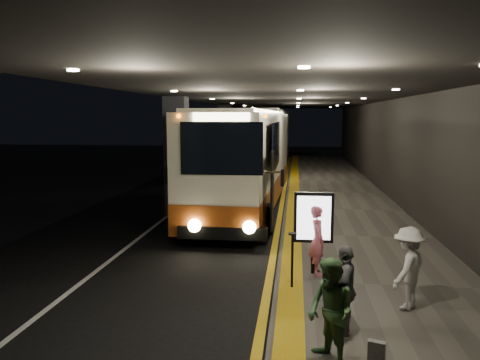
# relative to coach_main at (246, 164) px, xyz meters

# --- Properties ---
(ground) EXTENTS (90.00, 90.00, 0.00)m
(ground) POSITION_rel_coach_main_xyz_m (-0.96, -5.18, -1.82)
(ground) COLOR black
(lane_line_white) EXTENTS (0.12, 50.00, 0.01)m
(lane_line_white) POSITION_rel_coach_main_xyz_m (-2.76, -0.18, -1.81)
(lane_line_white) COLOR silver
(lane_line_white) RESTS_ON ground
(kerb_stripe_yellow) EXTENTS (0.18, 50.00, 0.01)m
(kerb_stripe_yellow) POSITION_rel_coach_main_xyz_m (1.39, -0.18, -1.81)
(kerb_stripe_yellow) COLOR gold
(kerb_stripe_yellow) RESTS_ON ground
(sidewalk) EXTENTS (4.50, 50.00, 0.15)m
(sidewalk) POSITION_rel_coach_main_xyz_m (3.79, -0.18, -1.74)
(sidewalk) COLOR #514C44
(sidewalk) RESTS_ON ground
(tactile_strip) EXTENTS (0.50, 50.00, 0.01)m
(tactile_strip) POSITION_rel_coach_main_xyz_m (1.89, -0.18, -1.66)
(tactile_strip) COLOR gold
(tactile_strip) RESTS_ON sidewalk
(terminal_wall) EXTENTS (0.10, 50.00, 6.00)m
(terminal_wall) POSITION_rel_coach_main_xyz_m (6.04, -0.18, 1.18)
(terminal_wall) COLOR black
(terminal_wall) RESTS_ON ground
(support_columns) EXTENTS (0.80, 24.80, 4.40)m
(support_columns) POSITION_rel_coach_main_xyz_m (-2.46, -1.18, 0.38)
(support_columns) COLOR black
(support_columns) RESTS_ON ground
(canopy) EXTENTS (9.00, 50.00, 0.40)m
(canopy) POSITION_rel_coach_main_xyz_m (1.54, -0.18, 2.78)
(canopy) COLOR black
(canopy) RESTS_ON support_columns
(coach_main) EXTENTS (3.01, 12.24, 3.79)m
(coach_main) POSITION_rel_coach_main_xyz_m (0.00, 0.00, 0.00)
(coach_main) COLOR beige
(coach_main) RESTS_ON ground
(coach_second) EXTENTS (2.97, 12.92, 4.05)m
(coach_second) POSITION_rel_coach_main_xyz_m (-0.13, 14.61, 0.12)
(coach_second) COLOR beige
(coach_second) RESTS_ON ground
(passenger_boarding) EXTENTS (0.48, 0.64, 1.57)m
(passenger_boarding) POSITION_rel_coach_main_xyz_m (2.46, -7.80, -0.88)
(passenger_boarding) COLOR #C75D6F
(passenger_boarding) RESTS_ON sidewalk
(passenger_waiting_green) EXTENTS (0.79, 0.89, 1.55)m
(passenger_waiting_green) POSITION_rel_coach_main_xyz_m (2.47, -11.70, -0.89)
(passenger_waiting_green) COLOR #41693A
(passenger_waiting_green) RESTS_ON sidewalk
(passenger_waiting_white) EXTENTS (0.95, 1.08, 1.54)m
(passenger_waiting_white) POSITION_rel_coach_main_xyz_m (4.03, -9.54, -0.90)
(passenger_waiting_white) COLOR silver
(passenger_waiting_white) RESTS_ON sidewalk
(passenger_waiting_grey) EXTENTS (0.58, 0.93, 1.48)m
(passenger_waiting_grey) POSITION_rel_coach_main_xyz_m (2.78, -10.69, -0.93)
(passenger_waiting_grey) COLOR #58575C
(passenger_waiting_grey) RESTS_ON sidewalk
(bag_polka) EXTENTS (0.27, 0.18, 0.30)m
(bag_polka) POSITION_rel_coach_main_xyz_m (3.16, -11.55, -1.52)
(bag_polka) COLOR black
(bag_polka) RESTS_ON sidewalk
(info_sign) EXTENTS (0.88, 0.14, 1.86)m
(info_sign) POSITION_rel_coach_main_xyz_m (2.37, -7.78, -0.41)
(info_sign) COLOR black
(info_sign) RESTS_ON sidewalk
(stanchion_post) EXTENTS (0.05, 0.05, 1.14)m
(stanchion_post) POSITION_rel_coach_main_xyz_m (1.91, -8.73, -1.10)
(stanchion_post) COLOR black
(stanchion_post) RESTS_ON sidewalk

